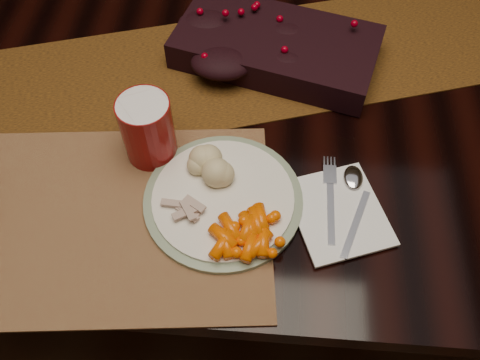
# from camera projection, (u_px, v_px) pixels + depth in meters

# --- Properties ---
(floor) EXTENTS (5.00, 5.00, 0.00)m
(floor) POSITION_uv_depth(u_px,v_px,m) (246.00, 248.00, 1.61)
(floor) COLOR black
(floor) RESTS_ON ground
(dining_table) EXTENTS (1.80, 1.00, 0.75)m
(dining_table) POSITION_uv_depth(u_px,v_px,m) (247.00, 183.00, 1.30)
(dining_table) COLOR black
(dining_table) RESTS_ON floor
(table_runner) EXTENTS (1.52, 0.74, 0.00)m
(table_runner) POSITION_uv_depth(u_px,v_px,m) (266.00, 62.00, 1.01)
(table_runner) COLOR #402703
(table_runner) RESTS_ON dining_table
(centerpiece) EXTENTS (0.42, 0.29, 0.08)m
(centerpiece) POSITION_uv_depth(u_px,v_px,m) (277.00, 43.00, 0.98)
(centerpiece) COLOR black
(centerpiece) RESTS_ON table_runner
(placemat_main) EXTENTS (0.52, 0.41, 0.00)m
(placemat_main) POSITION_uv_depth(u_px,v_px,m) (118.00, 219.00, 0.81)
(placemat_main) COLOR #806345
(placemat_main) RESTS_ON dining_table
(dinner_plate) EXTENTS (0.30, 0.30, 0.01)m
(dinner_plate) POSITION_uv_depth(u_px,v_px,m) (223.00, 199.00, 0.82)
(dinner_plate) COLOR white
(dinner_plate) RESTS_ON placemat_main
(baby_carrots) EXTENTS (0.12, 0.10, 0.02)m
(baby_carrots) POSITION_uv_depth(u_px,v_px,m) (245.00, 232.00, 0.77)
(baby_carrots) COLOR #F45800
(baby_carrots) RESTS_ON dinner_plate
(mashed_potatoes) EXTENTS (0.09, 0.08, 0.05)m
(mashed_potatoes) POSITION_uv_depth(u_px,v_px,m) (210.00, 162.00, 0.82)
(mashed_potatoes) COLOR beige
(mashed_potatoes) RESTS_ON dinner_plate
(turkey_shreds) EXTENTS (0.09, 0.08, 0.02)m
(turkey_shreds) POSITION_uv_depth(u_px,v_px,m) (183.00, 211.00, 0.79)
(turkey_shreds) COLOR #C3A89A
(turkey_shreds) RESTS_ON dinner_plate
(napkin) EXTENTS (0.19, 0.20, 0.01)m
(napkin) POSITION_uv_depth(u_px,v_px,m) (338.00, 212.00, 0.81)
(napkin) COLOR white
(napkin) RESTS_ON placemat_main
(fork) EXTENTS (0.02, 0.15, 0.00)m
(fork) POSITION_uv_depth(u_px,v_px,m) (331.00, 203.00, 0.82)
(fork) COLOR silver
(fork) RESTS_ON napkin
(spoon) EXTENTS (0.08, 0.16, 0.00)m
(spoon) POSITION_uv_depth(u_px,v_px,m) (355.00, 209.00, 0.81)
(spoon) COLOR silver
(spoon) RESTS_ON napkin
(red_cup) EXTENTS (0.10, 0.10, 0.12)m
(red_cup) POSITION_uv_depth(u_px,v_px,m) (148.00, 129.00, 0.83)
(red_cup) COLOR maroon
(red_cup) RESTS_ON placemat_main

